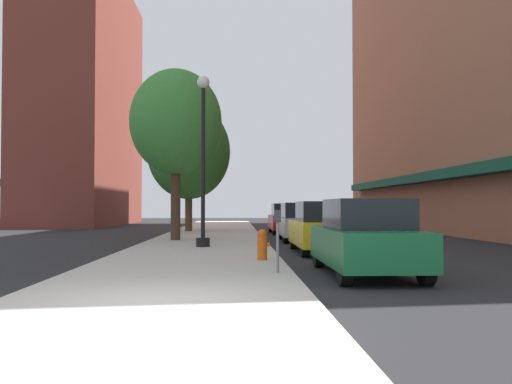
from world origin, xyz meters
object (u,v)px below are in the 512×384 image
at_px(car_green, 366,238).
at_px(tree_mid, 189,152).
at_px(parking_meter_near, 278,233).
at_px(car_yellow, 323,228).
at_px(car_silver, 301,222).
at_px(lamppost, 203,157).
at_px(fire_hydrant, 262,244).
at_px(tree_near, 176,122).
at_px(car_red, 287,219).

bearing_deg(car_green, tree_mid, 105.85).
height_order(parking_meter_near, car_green, car_green).
bearing_deg(car_yellow, car_green, -91.54).
bearing_deg(car_yellow, car_silver, 88.46).
bearing_deg(tree_mid, car_green, -74.03).
distance_m(lamppost, parking_meter_near, 8.03).
height_order(lamppost, tree_mid, tree_mid).
height_order(lamppost, fire_hydrant, lamppost).
relative_size(fire_hydrant, car_silver, 0.18).
xyz_separation_m(tree_near, tree_mid, (-0.16, 8.25, -0.40)).
distance_m(tree_mid, car_yellow, 14.83).
xyz_separation_m(fire_hydrant, tree_near, (-3.16, 8.49, 4.46)).
distance_m(fire_hydrant, tree_mid, 17.54).
relative_size(car_yellow, car_red, 1.00).
height_order(lamppost, car_yellow, lamppost).
height_order(tree_near, car_silver, tree_near).
relative_size(lamppost, parking_meter_near, 4.50).
distance_m(lamppost, car_yellow, 4.77).
relative_size(tree_near, car_silver, 1.64).
relative_size(lamppost, car_yellow, 1.37).
relative_size(tree_mid, car_red, 1.66).
xyz_separation_m(lamppost, car_silver, (3.95, 4.72, -2.39)).
xyz_separation_m(parking_meter_near, car_red, (1.95, 18.66, -0.14)).
height_order(lamppost, car_red, lamppost).
distance_m(car_green, car_red, 18.25).
height_order(fire_hydrant, parking_meter_near, parking_meter_near).
relative_size(car_green, car_yellow, 1.00).
distance_m(lamppost, car_red, 12.12).
bearing_deg(tree_near, car_green, -63.94).
bearing_deg(fire_hydrant, tree_near, 110.43).
xyz_separation_m(car_silver, car_red, (0.00, 6.49, 0.00)).
bearing_deg(car_yellow, tree_near, 135.03).
relative_size(parking_meter_near, car_yellow, 0.30).
relative_size(tree_mid, car_green, 1.66).
bearing_deg(fire_hydrant, car_yellow, 58.44).
relative_size(lamppost, car_red, 1.37).
xyz_separation_m(lamppost, fire_hydrant, (1.81, -4.70, -2.68)).
relative_size(tree_near, tree_mid, 0.99).
relative_size(lamppost, fire_hydrant, 7.47).
height_order(lamppost, parking_meter_near, lamppost).
bearing_deg(car_yellow, tree_mid, 110.83).
bearing_deg(parking_meter_near, tree_mid, 100.21).
height_order(tree_near, car_red, tree_near).
relative_size(tree_near, car_green, 1.64).
bearing_deg(fire_hydrant, parking_meter_near, -86.16).
relative_size(lamppost, car_green, 1.37).
relative_size(fire_hydrant, car_yellow, 0.18).
xyz_separation_m(fire_hydrant, parking_meter_near, (0.18, -2.75, 0.43)).
bearing_deg(tree_mid, parking_meter_near, -79.79).
height_order(tree_mid, car_red, tree_mid).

